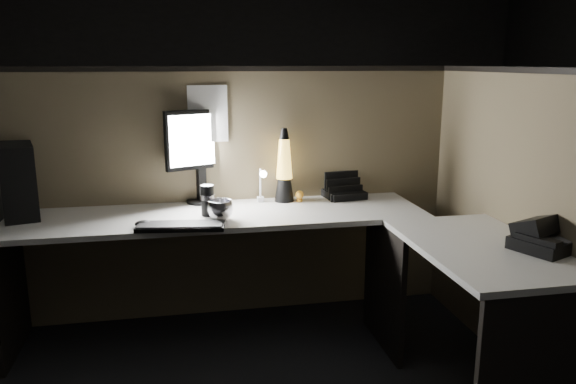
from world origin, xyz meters
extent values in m
plane|color=#282623|center=(0.00, 3.00, 1.35)|extent=(6.00, 0.00, 6.00)
cube|color=brown|center=(0.00, 0.93, 0.75)|extent=(2.66, 0.06, 1.50)
cube|color=brown|center=(1.33, 0.10, 0.75)|extent=(0.06, 1.66, 1.50)
cube|color=beige|center=(-0.15, 0.60, 0.71)|extent=(2.30, 0.60, 0.03)
cube|color=beige|center=(1.00, -0.20, 0.71)|extent=(0.60, 1.00, 0.03)
cube|color=black|center=(-1.28, 0.60, 0.35)|extent=(0.03, 0.55, 0.70)
cube|color=black|center=(1.00, -0.68, 0.35)|extent=(0.55, 0.03, 0.70)
cube|color=black|center=(0.72, 0.30, 0.35)|extent=(0.03, 0.55, 0.70)
cube|color=black|center=(-1.22, 0.76, 0.93)|extent=(0.27, 0.41, 0.40)
cylinder|color=black|center=(-0.23, 0.87, 0.74)|extent=(0.18, 0.18, 0.02)
cube|color=black|center=(-0.23, 0.89, 0.85)|extent=(0.06, 0.06, 0.20)
cube|color=black|center=(-0.23, 0.89, 1.11)|extent=(0.41, 0.20, 0.35)
cube|color=white|center=(-0.23, 0.87, 1.11)|extent=(0.35, 0.15, 0.30)
cube|color=black|center=(-0.37, 0.34, 0.74)|extent=(0.46, 0.20, 0.02)
ellipsoid|color=black|center=(-0.55, 0.41, 0.75)|extent=(0.09, 0.07, 0.03)
cube|color=silver|center=(0.11, 0.82, 0.74)|extent=(0.04, 0.05, 0.03)
cylinder|color=silver|center=(0.11, 0.82, 0.84)|extent=(0.01, 0.01, 0.17)
cylinder|color=silver|center=(0.11, 0.76, 0.93)|extent=(0.01, 0.11, 0.01)
sphere|color=white|center=(0.11, 0.70, 0.92)|extent=(0.04, 0.04, 0.04)
cube|color=black|center=(0.64, 0.82, 0.75)|extent=(0.26, 0.23, 0.05)
cube|color=black|center=(0.64, 0.79, 0.79)|extent=(0.23, 0.05, 0.08)
cube|color=black|center=(0.64, 0.89, 0.83)|extent=(0.23, 0.05, 0.16)
cone|color=black|center=(0.26, 0.81, 0.80)|extent=(0.12, 0.12, 0.14)
cone|color=gold|center=(0.26, 0.81, 0.99)|extent=(0.10, 0.10, 0.24)
sphere|color=brown|center=(0.26, 0.81, 0.91)|extent=(0.05, 0.05, 0.05)
sphere|color=brown|center=(0.26, 0.81, 1.00)|extent=(0.03, 0.03, 0.03)
cone|color=black|center=(0.26, 0.81, 1.14)|extent=(0.06, 0.06, 0.06)
cylinder|color=black|center=(-0.22, 0.57, 0.81)|extent=(0.08, 0.08, 0.17)
imported|color=silver|center=(-0.15, 0.47, 0.78)|extent=(0.16, 0.16, 0.11)
sphere|color=#FFA628|center=(0.34, 0.77, 0.77)|extent=(0.05, 0.05, 0.05)
cube|color=white|center=(-0.18, 0.90, 1.26)|extent=(0.23, 0.00, 0.33)
cube|color=black|center=(1.24, -0.31, 0.76)|extent=(0.33, 0.31, 0.06)
cube|color=black|center=(1.24, -0.26, 0.83)|extent=(0.30, 0.25, 0.12)
cube|color=black|center=(1.16, -0.36, 0.79)|extent=(0.13, 0.20, 0.04)
cube|color=#3F3F42|center=(1.30, -0.34, 0.79)|extent=(0.15, 0.15, 0.00)
camera|label=1|loc=(-0.36, -2.44, 1.55)|focal=35.00mm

